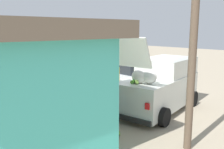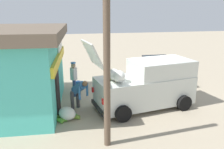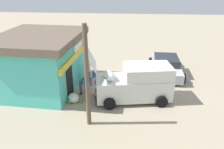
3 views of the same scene
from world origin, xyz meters
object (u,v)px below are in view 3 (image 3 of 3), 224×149
vendor_standing (88,69)px  unloaded_banana_pile (74,98)px  parked_sedan (166,66)px  paint_bucket (94,74)px  storefront_bar (41,61)px  customer_bending (85,82)px  delivery_van (136,83)px

vendor_standing → unloaded_banana_pile: size_ratio=1.75×
parked_sedan → paint_bucket: size_ratio=10.63×
unloaded_banana_pile → parked_sedan: bearing=-51.8°
storefront_bar → vendor_standing: size_ratio=3.44×
vendor_standing → customer_bending: bearing=-175.9°
parked_sedan → paint_bucket: (-0.96, 4.95, -0.40)m
vendor_standing → paint_bucket: vendor_standing is taller
storefront_bar → delivery_van: (-0.96, -5.66, -0.74)m
unloaded_banana_pile → customer_bending: bearing=-32.9°
parked_sedan → paint_bucket: 5.06m
vendor_standing → unloaded_banana_pile: (-2.50, 0.38, -0.72)m
delivery_van → parked_sedan: 4.40m
parked_sedan → unloaded_banana_pile: size_ratio=4.61×
delivery_van → paint_bucket: 4.06m
storefront_bar → unloaded_banana_pile: bearing=-124.2°
delivery_van → vendor_standing: 3.58m
storefront_bar → customer_bending: size_ratio=4.29×
storefront_bar → parked_sedan: bearing=-70.0°
vendor_standing → unloaded_banana_pile: bearing=171.3°
storefront_bar → customer_bending: 3.01m
storefront_bar → vendor_standing: (0.97, -2.64, -0.79)m
parked_sedan → paint_bucket: parked_sedan is taller
delivery_van → parked_sedan: bearing=-29.7°
storefront_bar → parked_sedan: size_ratio=1.31×
storefront_bar → paint_bucket: storefront_bar is taller
customer_bending → unloaded_banana_pile: size_ratio=1.40×
vendor_standing → customer_bending: vendor_standing is taller
paint_bucket → unloaded_banana_pile: bearing=169.8°
customer_bending → vendor_standing: bearing=4.1°
customer_bending → paint_bucket: size_ratio=3.24×
delivery_van → vendor_standing: size_ratio=2.87×
parked_sedan → vendor_standing: vendor_standing is taller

